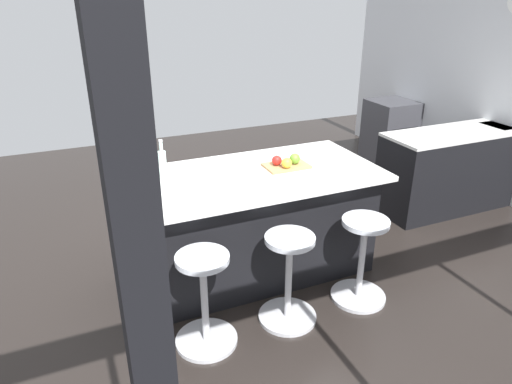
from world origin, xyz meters
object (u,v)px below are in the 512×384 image
Objects in this scene: oven_range at (390,131)px; stool_middle at (288,281)px; apple_green at (295,159)px; cutting_board at (286,166)px; stool_near_camera at (205,303)px; stool_by_window at (361,262)px; water_bottle at (162,164)px; apple_red at (277,160)px; kitchen_island at (251,223)px; apple_yellow at (287,163)px.

stool_middle is at bearing 41.33° from oven_range.
apple_green is (2.60, 1.95, 0.58)m from oven_range.
cutting_board is (2.67, 1.94, 0.53)m from oven_range.
stool_middle is 1.02m from apple_green.
apple_green is (-1.02, -0.66, 0.68)m from stool_near_camera.
stool_by_window is at bearing 180.00° from stool_near_camera.
water_bottle is at bearing -50.45° from stool_middle.
stool_by_window is at bearing 48.28° from oven_range.
oven_range reaches higher than stool_middle.
oven_range is at bearing -145.04° from apple_red.
oven_range is 4.12m from water_bottle.
kitchen_island reaches higher than stool_middle.
kitchen_island is 0.91m from water_bottle.
stool_by_window is 1.00× the size of stool_near_camera.
cutting_board is 4.37× the size of apple_red.
water_bottle is (1.06, -0.16, 0.06)m from apple_green.
oven_range is 3.34m from cutting_board.
stool_near_camera is at bearing 0.00° from stool_middle.
apple_green is at bearing 171.28° from water_bottle.
apple_yellow is (-0.27, -0.60, 0.68)m from stool_middle.
stool_near_camera is at bearing 92.78° from water_bottle.
cutting_board is (0.34, -0.67, 0.63)m from stool_by_window.
apple_red reaches higher than stool_middle.
water_bottle is at bearing -8.72° from apple_green.
kitchen_island is 0.96m from stool_by_window.
oven_range is 0.42× the size of kitchen_island.
oven_range is 1.21× the size of stool_middle.
apple_yellow is (-0.91, -0.60, 0.68)m from stool_near_camera.
apple_red is at bearing -11.31° from apple_green.
water_bottle is at bearing -13.05° from apple_yellow.
kitchen_island is at bearing -47.30° from stool_by_window.
oven_range is 1.21× the size of stool_by_window.
apple_red is (0.42, -0.69, 0.68)m from stool_by_window.
stool_by_window is 1.05m from apple_red.
oven_range is at bearing -143.08° from apple_green.
cutting_board is (-0.95, -0.67, 0.63)m from stool_near_camera.
cutting_board reaches higher than stool_middle.
stool_middle is at bearing 60.38° from apple_green.
stool_near_camera is (0.64, 0.00, 0.00)m from stool_middle.
kitchen_island reaches higher than stool_near_camera.
kitchen_island is 0.58m from apple_red.
oven_range is 3.50m from stool_by_window.
stool_by_window is at bearing 120.93° from apple_red.
water_bottle reaches higher than oven_range.
apple_yellow is 0.27× the size of water_bottle.
stool_middle is 1.30m from water_bottle.
kitchen_island is at bearing -4.26° from cutting_board.
apple_green is 0.28× the size of water_bottle.
stool_middle is 8.59× the size of apple_red.
stool_middle is 1.97× the size of cutting_board.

